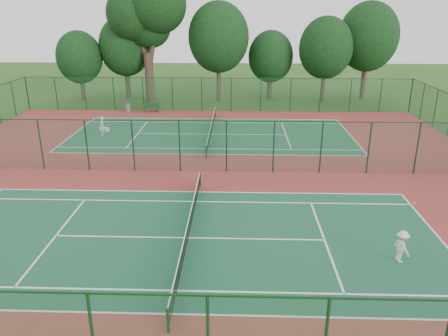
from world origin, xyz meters
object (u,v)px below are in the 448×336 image
at_px(trash_bin, 128,108).
at_px(kit_bag, 104,129).
at_px(player_far, 102,126).
at_px(bench, 151,107).
at_px(big_tree, 147,13).
at_px(player_near, 402,246).

bearing_deg(trash_bin, kit_bag, -92.80).
bearing_deg(trash_bin, player_far, -90.56).
distance_m(player_far, kit_bag, 1.55).
relative_size(bench, big_tree, 0.13).
height_order(trash_bin, bench, bench).
height_order(kit_bag, big_tree, big_tree).
xyz_separation_m(bench, kit_bag, (-2.78, -7.46, -0.37)).
bearing_deg(player_near, bench, 10.87).
height_order(player_far, kit_bag, player_far).
relative_size(player_near, bench, 0.83).
height_order(player_far, big_tree, big_tree).
distance_m(player_near, trash_bin, 33.38).
bearing_deg(bench, player_far, -117.66).
xyz_separation_m(player_near, kit_bag, (-18.84, 20.50, -0.57)).
bearing_deg(bench, trash_bin, 172.09).
relative_size(player_near, trash_bin, 1.54).
relative_size(trash_bin, bench, 0.54).
distance_m(player_near, bench, 32.24).
relative_size(kit_bag, big_tree, 0.06).
relative_size(player_near, kit_bag, 1.66).
xyz_separation_m(player_far, kit_bag, (-0.27, 1.38, -0.65)).
relative_size(player_near, big_tree, 0.11).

